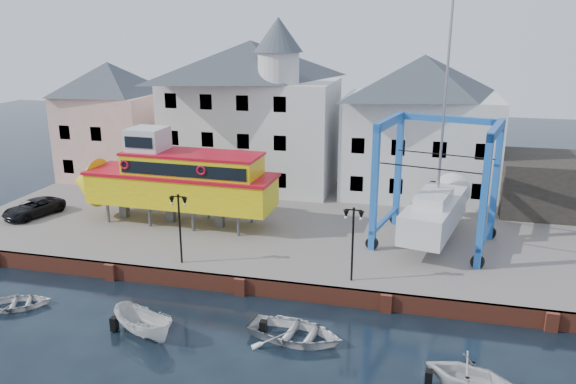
# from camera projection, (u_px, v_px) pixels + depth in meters

# --- Properties ---
(ground) EXTENTS (140.00, 140.00, 0.00)m
(ground) POSITION_uv_depth(u_px,v_px,m) (241.00, 294.00, 31.21)
(ground) COLOR black
(ground) RESTS_ON ground
(hardstanding) EXTENTS (44.00, 22.00, 1.00)m
(hardstanding) POSITION_uv_depth(u_px,v_px,m) (288.00, 221.00, 41.30)
(hardstanding) COLOR slate
(hardstanding) RESTS_ON ground
(quay_wall) EXTENTS (44.00, 0.47, 1.00)m
(quay_wall) POSITION_uv_depth(u_px,v_px,m) (241.00, 285.00, 31.16)
(quay_wall) COLOR brown
(quay_wall) RESTS_ON ground
(building_pink) EXTENTS (8.00, 7.00, 10.30)m
(building_pink) POSITION_uv_depth(u_px,v_px,m) (112.00, 121.00, 50.33)
(building_pink) COLOR #D0A192
(building_pink) RESTS_ON hardstanding
(building_white_main) EXTENTS (14.00, 8.30, 14.00)m
(building_white_main) POSITION_uv_depth(u_px,v_px,m) (253.00, 112.00, 47.34)
(building_white_main) COLOR silver
(building_white_main) RESTS_ON hardstanding
(building_white_right) EXTENTS (12.00, 8.00, 11.20)m
(building_white_right) POSITION_uv_depth(u_px,v_px,m) (421.00, 126.00, 44.93)
(building_white_right) COLOR silver
(building_white_right) RESTS_ON hardstanding
(shed_dark) EXTENTS (8.00, 7.00, 4.00)m
(shed_dark) POSITION_uv_depth(u_px,v_px,m) (554.00, 184.00, 41.81)
(shed_dark) COLOR black
(shed_dark) RESTS_ON hardstanding
(lamp_post_left) EXTENTS (1.12, 0.32, 4.20)m
(lamp_post_left) POSITION_uv_depth(u_px,v_px,m) (179.00, 211.00, 32.05)
(lamp_post_left) COLOR black
(lamp_post_left) RESTS_ON hardstanding
(lamp_post_right) EXTENTS (1.12, 0.32, 4.20)m
(lamp_post_right) POSITION_uv_depth(u_px,v_px,m) (353.00, 226.00, 29.76)
(lamp_post_right) COLOR black
(lamp_post_right) RESTS_ON hardstanding
(tour_boat) EXTENTS (15.38, 4.16, 6.65)m
(tour_boat) POSITION_uv_depth(u_px,v_px,m) (169.00, 179.00, 38.94)
(tour_boat) COLOR #59595E
(tour_boat) RESTS_ON hardstanding
(travel_lift) EXTENTS (8.11, 10.37, 15.18)m
(travel_lift) POSITION_uv_depth(u_px,v_px,m) (438.00, 202.00, 35.84)
(travel_lift) COLOR #1458A1
(travel_lift) RESTS_ON hardstanding
(van) EXTENTS (3.28, 4.84, 1.23)m
(van) POSITION_uv_depth(u_px,v_px,m) (33.00, 208.00, 40.80)
(van) COLOR black
(van) RESTS_ON hardstanding
(motorboat_a) EXTENTS (4.13, 2.90, 1.49)m
(motorboat_a) POSITION_uv_depth(u_px,v_px,m) (145.00, 335.00, 27.11)
(motorboat_a) COLOR silver
(motorboat_a) RESTS_ON ground
(motorboat_b) EXTENTS (5.05, 3.94, 0.96)m
(motorboat_b) POSITION_uv_depth(u_px,v_px,m) (295.00, 339.00, 26.77)
(motorboat_b) COLOR silver
(motorboat_b) RESTS_ON ground
(motorboat_d) EXTENTS (4.10, 3.67, 0.70)m
(motorboat_d) POSITION_uv_depth(u_px,v_px,m) (18.00, 307.00, 29.80)
(motorboat_d) COLOR silver
(motorboat_d) RESTS_ON ground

